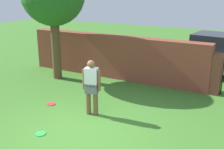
# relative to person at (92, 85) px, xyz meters

# --- Properties ---
(ground_plane) EXTENTS (40.00, 40.00, 0.00)m
(ground_plane) POSITION_rel_person_xyz_m (0.37, -1.15, -0.90)
(ground_plane) COLOR #3D7528
(brick_wall) EXTENTS (7.58, 0.50, 1.71)m
(brick_wall) POSITION_rel_person_xyz_m (-1.13, 3.45, -0.04)
(brick_wall) COLOR brown
(brick_wall) RESTS_ON ground
(person) EXTENTS (0.53, 0.30, 1.62)m
(person) POSITION_rel_person_xyz_m (0.00, 0.00, 0.00)
(person) COLOR brown
(person) RESTS_ON ground
(car) EXTENTS (4.38, 2.34, 1.72)m
(car) POSITION_rel_person_xyz_m (2.53, 5.67, -0.04)
(car) COLOR #B7B7BC
(car) RESTS_ON ground
(frisbee_red) EXTENTS (0.27, 0.27, 0.02)m
(frisbee_red) POSITION_rel_person_xyz_m (-1.53, -0.02, -0.89)
(frisbee_red) COLOR red
(frisbee_red) RESTS_ON ground
(frisbee_green) EXTENTS (0.27, 0.27, 0.02)m
(frisbee_green) POSITION_rel_person_xyz_m (-0.52, -1.62, -0.89)
(frisbee_green) COLOR green
(frisbee_green) RESTS_ON ground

